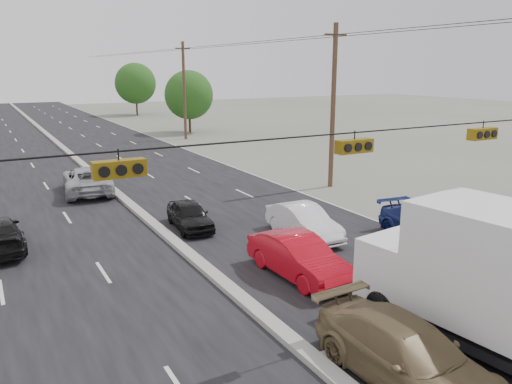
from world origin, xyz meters
The scene contains 15 objects.
ground centered at (0.00, 0.00, 0.00)m, with size 200.00×200.00×0.00m, color #606356.
road_surface centered at (0.00, 30.00, 0.00)m, with size 20.00×160.00×0.02m, color black.
center_median centered at (0.00, 30.00, 0.10)m, with size 0.50×160.00×0.20m, color gray.
utility_pole_right_b centered at (12.50, 15.00, 5.11)m, with size 1.60×0.30×10.00m.
utility_pole_right_c centered at (12.50, 40.00, 5.11)m, with size 1.60×0.30×10.00m.
traffic_signals centered at (1.40, 0.00, 5.49)m, with size 25.00×0.30×0.54m.
tree_right_mid centered at (15.00, 45.00, 4.34)m, with size 5.60×5.60×7.14m.
tree_right_far centered at (16.00, 70.00, 4.96)m, with size 6.40×6.40×8.16m.
box_truck centered at (4.53, -2.34, 2.01)m, with size 3.61×7.98×3.91m.
tan_sedan centered at (1.40, -2.38, 0.76)m, with size 2.14×5.27×1.53m, color brown.
red_sedan centered at (2.70, 4.15, 0.76)m, with size 1.61×4.61×1.52m, color red.
queue_car_a centered at (1.40, 11.33, 0.65)m, with size 1.52×3.79×1.29m, color black.
queue_car_b centered at (5.32, 7.62, 0.73)m, with size 1.54×4.42×1.46m, color white.
queue_car_d centered at (9.60, 4.46, 0.73)m, with size 2.04×5.03×1.46m, color navy.
oncoming_far centered at (-1.40, 20.83, 0.80)m, with size 2.66×5.77×1.60m, color #A4A6AB.
Camera 1 is at (-6.88, -9.80, 7.40)m, focal length 35.00 mm.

